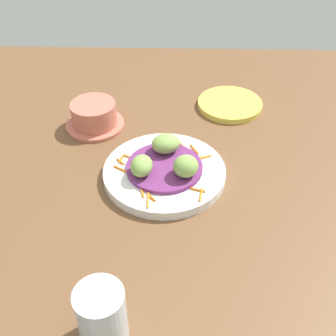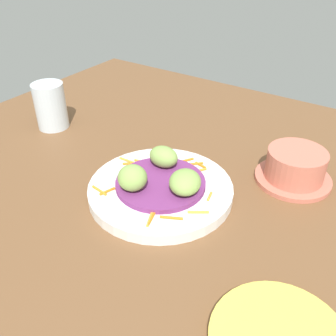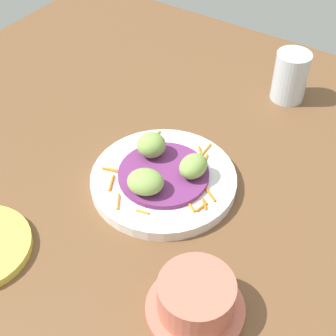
{
  "view_description": "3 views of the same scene",
  "coord_description": "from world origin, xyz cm",
  "px_view_note": "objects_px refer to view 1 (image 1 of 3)",
  "views": [
    {
      "loc": [
        -64.46,
        2.44,
        56.96
      ],
      "look_at": [
        -2.93,
        4.11,
        5.11
      ],
      "focal_mm": 46.57,
      "sensor_mm": 36.0,
      "label": 1
    },
    {
      "loc": [
        26.64,
        -35.1,
        39.68
      ],
      "look_at": [
        -1.46,
        6.56,
        6.32
      ],
      "focal_mm": 40.47,
      "sensor_mm": 36.0,
      "label": 2
    },
    {
      "loc": [
        44.22,
        35.99,
        59.19
      ],
      "look_at": [
        -1.99,
        5.5,
        5.75
      ],
      "focal_mm": 53.0,
      "sensor_mm": 36.0,
      "label": 3
    }
  ],
  "objects_px": {
    "main_plate": "(164,173)",
    "side_plate_small": "(230,104)",
    "guac_scoop_right": "(186,166)",
    "guac_scoop_left": "(166,143)",
    "terracotta_bowl": "(94,116)",
    "water_glass": "(102,317)",
    "guac_scoop_center": "(142,166)"
  },
  "relations": [
    {
      "from": "main_plate",
      "to": "guac_scoop_center",
      "type": "xyz_separation_m",
      "value": [
        -0.02,
        0.04,
        0.03
      ]
    },
    {
      "from": "side_plate_small",
      "to": "water_glass",
      "type": "distance_m",
      "value": 0.62
    },
    {
      "from": "guac_scoop_left",
      "to": "water_glass",
      "type": "relative_size",
      "value": 0.58
    },
    {
      "from": "water_glass",
      "to": "guac_scoop_center",
      "type": "bearing_deg",
      "value": -5.19
    },
    {
      "from": "main_plate",
      "to": "side_plate_small",
      "type": "relative_size",
      "value": 1.55
    },
    {
      "from": "guac_scoop_right",
      "to": "guac_scoop_left",
      "type": "bearing_deg",
      "value": 28.4
    },
    {
      "from": "guac_scoop_left",
      "to": "guac_scoop_right",
      "type": "relative_size",
      "value": 1.19
    },
    {
      "from": "guac_scoop_right",
      "to": "terracotta_bowl",
      "type": "xyz_separation_m",
      "value": [
        0.19,
        0.2,
        -0.02
      ]
    },
    {
      "from": "side_plate_small",
      "to": "terracotta_bowl",
      "type": "relative_size",
      "value": 1.17
    },
    {
      "from": "guac_scoop_right",
      "to": "terracotta_bowl",
      "type": "height_order",
      "value": "guac_scoop_right"
    },
    {
      "from": "guac_scoop_left",
      "to": "guac_scoop_center",
      "type": "bearing_deg",
      "value": 148.4
    },
    {
      "from": "guac_scoop_center",
      "to": "water_glass",
      "type": "bearing_deg",
      "value": 174.81
    },
    {
      "from": "terracotta_bowl",
      "to": "water_glass",
      "type": "bearing_deg",
      "value": -169.64
    },
    {
      "from": "main_plate",
      "to": "guac_scoop_right",
      "type": "distance_m",
      "value": 0.06
    },
    {
      "from": "guac_scoop_left",
      "to": "terracotta_bowl",
      "type": "xyz_separation_m",
      "value": [
        0.12,
        0.16,
        -0.02
      ]
    },
    {
      "from": "guac_scoop_center",
      "to": "side_plate_small",
      "type": "relative_size",
      "value": 0.34
    },
    {
      "from": "guac_scoop_center",
      "to": "guac_scoop_right",
      "type": "bearing_deg",
      "value": -91.6
    },
    {
      "from": "main_plate",
      "to": "guac_scoop_left",
      "type": "distance_m",
      "value": 0.06
    },
    {
      "from": "guac_scoop_left",
      "to": "side_plate_small",
      "type": "bearing_deg",
      "value": -34.82
    },
    {
      "from": "water_glass",
      "to": "guac_scoop_right",
      "type": "bearing_deg",
      "value": -19.55
    },
    {
      "from": "main_plate",
      "to": "guac_scoop_right",
      "type": "bearing_deg",
      "value": -121.6
    },
    {
      "from": "guac_scoop_right",
      "to": "side_plate_small",
      "type": "height_order",
      "value": "guac_scoop_right"
    },
    {
      "from": "guac_scoop_left",
      "to": "side_plate_small",
      "type": "distance_m",
      "value": 0.25
    },
    {
      "from": "terracotta_bowl",
      "to": "water_glass",
      "type": "distance_m",
      "value": 0.5
    },
    {
      "from": "terracotta_bowl",
      "to": "guac_scoop_left",
      "type": "bearing_deg",
      "value": -126.52
    },
    {
      "from": "terracotta_bowl",
      "to": "water_glass",
      "type": "height_order",
      "value": "water_glass"
    },
    {
      "from": "guac_scoop_right",
      "to": "side_plate_small",
      "type": "bearing_deg",
      "value": -20.87
    },
    {
      "from": "guac_scoop_right",
      "to": "water_glass",
      "type": "distance_m",
      "value": 0.32
    },
    {
      "from": "main_plate",
      "to": "guac_scoop_left",
      "type": "height_order",
      "value": "guac_scoop_left"
    },
    {
      "from": "guac_scoop_right",
      "to": "water_glass",
      "type": "height_order",
      "value": "water_glass"
    },
    {
      "from": "side_plate_small",
      "to": "terracotta_bowl",
      "type": "bearing_deg",
      "value": 106.23
    },
    {
      "from": "guac_scoop_left",
      "to": "guac_scoop_right",
      "type": "height_order",
      "value": "guac_scoop_right"
    }
  ]
}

